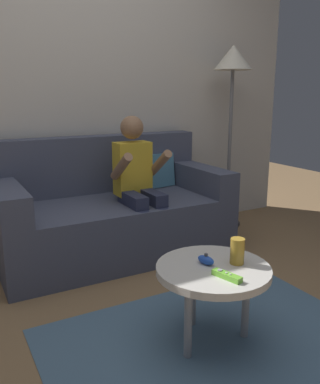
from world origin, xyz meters
TOP-DOWN VIEW (x-y plane):
  - ground_plane at (0.00, 0.00)m, footprint 8.23×8.23m
  - wall_back at (0.00, 1.60)m, footprint 4.12×0.05m
  - couch at (0.18, 1.21)m, footprint 1.64×0.80m
  - person_seated_on_couch at (0.31, 1.03)m, footprint 0.35×0.43m
  - coffee_table at (0.15, -0.07)m, footprint 0.53×0.53m
  - area_rug at (0.15, -0.07)m, footprint 1.56×1.04m
  - game_remote_lime_near_edge at (0.13, -0.20)m, footprint 0.07×0.14m
  - nunchuk_blue at (0.14, -0.04)m, footprint 0.07×0.10m
  - soda_can at (0.27, -0.10)m, footprint 0.07×0.07m
  - floor_lamp at (1.33, 1.32)m, footprint 0.32×0.32m

SIDE VIEW (x-z plane):
  - ground_plane at x=0.00m, z-range 0.00..0.00m
  - area_rug at x=0.15m, z-range 0.00..0.01m
  - couch at x=0.18m, z-range -0.12..0.72m
  - coffee_table at x=0.15m, z-range 0.15..0.54m
  - game_remote_lime_near_edge at x=0.13m, z-range 0.38..0.41m
  - nunchuk_blue at x=0.14m, z-range 0.38..0.43m
  - soda_can at x=0.27m, z-range 0.39..0.51m
  - person_seated_on_couch at x=0.31m, z-range 0.07..1.07m
  - wall_back at x=0.00m, z-range 0.00..2.50m
  - floor_lamp at x=1.33m, z-range 0.56..2.11m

